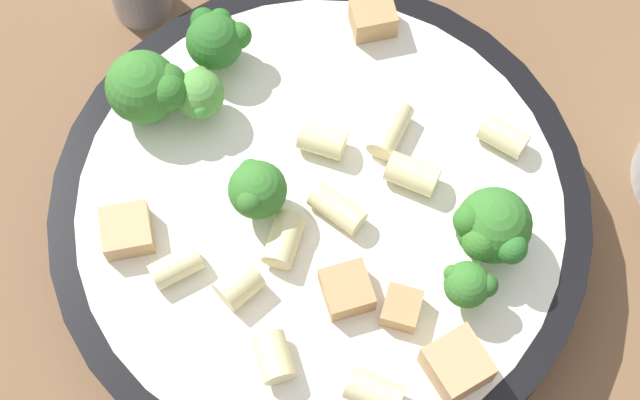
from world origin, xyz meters
The scene contains 23 objects.
ground_plane centered at (0.00, 0.00, 0.00)m, with size 2.00×2.00×0.00m, color brown.
pasta_bowl centered at (0.00, 0.00, 0.02)m, with size 0.28×0.28×0.04m.
broccoli_floret_0 centered at (0.08, 0.03, 0.06)m, with size 0.03×0.03×0.03m.
broccoli_floret_1 centered at (-0.05, -0.07, 0.06)m, with size 0.04×0.04×0.04m.
broccoli_floret_2 centered at (-0.07, -0.04, 0.06)m, with size 0.02×0.02×0.03m.
broccoli_floret_3 centered at (0.01, 0.03, 0.06)m, with size 0.03×0.03×0.04m.
broccoli_floret_4 centered at (0.10, 0.01, 0.06)m, with size 0.03×0.03×0.03m.
broccoli_floret_5 centered at (0.09, 0.05, 0.06)m, with size 0.04×0.04×0.04m.
rigatoni_0 centered at (0.00, 0.08, 0.05)m, with size 0.01×0.01×0.03m, color beige.
rigatoni_1 centered at (-0.01, -0.05, 0.05)m, with size 0.02×0.02×0.03m, color beige.
rigatoni_2 centered at (-0.02, 0.06, 0.05)m, with size 0.02×0.02×0.02m, color beige.
rigatoni_3 centered at (-0.01, 0.03, 0.05)m, with size 0.02×0.02×0.03m, color beige.
rigatoni_4 centered at (0.03, -0.02, 0.05)m, with size 0.02×0.02×0.02m, color beige.
rigatoni_5 centered at (-0.01, -0.01, 0.05)m, with size 0.01×0.01×0.03m, color beige.
rigatoni_6 centered at (0.02, -0.05, 0.05)m, with size 0.01×0.01×0.03m, color beige.
rigatoni_7 centered at (-0.06, 0.05, 0.05)m, with size 0.02×0.02×0.02m, color beige.
rigatoni_8 centered at (-0.01, -0.10, 0.05)m, with size 0.01×0.01×0.02m, color beige.
rigatoni_9 centered at (-0.10, 0.02, 0.05)m, with size 0.02×0.02×0.03m, color beige.
chicken_chunk_0 centered at (-0.05, 0.01, 0.05)m, with size 0.02×0.02×0.01m, color tan.
chicken_chunk_1 centered at (-0.10, -0.02, 0.05)m, with size 0.03×0.03×0.02m, color tan.
chicken_chunk_2 centered at (-0.07, -0.01, 0.05)m, with size 0.02×0.02×0.01m, color tan.
chicken_chunk_3 centered at (0.03, 0.09, 0.05)m, with size 0.02×0.02×0.01m, color tan.
chicken_chunk_4 centered at (0.08, -0.07, 0.05)m, with size 0.02×0.02×0.02m, color tan.
Camera 1 is at (-0.19, 0.09, 0.55)m, focal length 60.00 mm.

